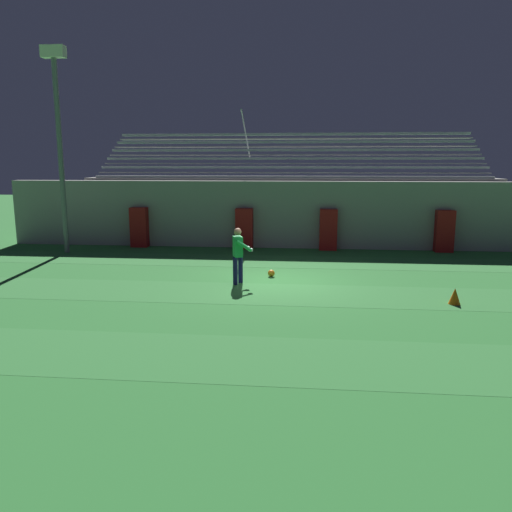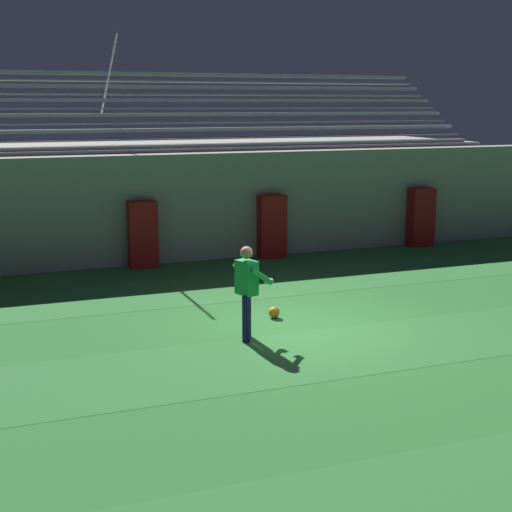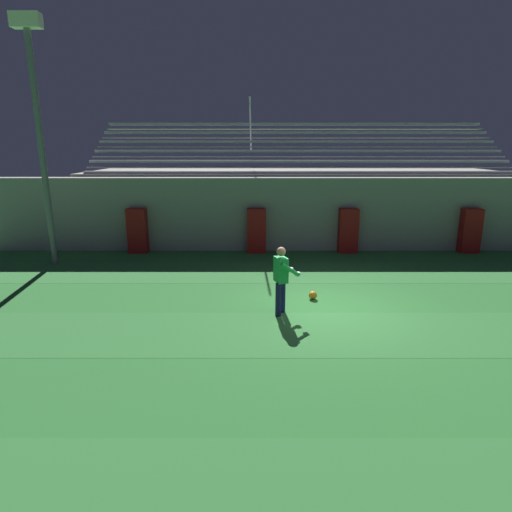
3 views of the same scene
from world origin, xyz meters
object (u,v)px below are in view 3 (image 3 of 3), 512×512
(padding_pillar_gate_left, at_px, (258,231))
(goalkeeper, at_px, (283,276))
(soccer_ball, at_px, (314,295))
(padding_pillar_far_right, at_px, (472,231))
(floodlight_pole, at_px, (39,113))
(padding_pillar_gate_right, at_px, (350,231))
(padding_pillar_far_left, at_px, (139,231))

(padding_pillar_gate_left, distance_m, goalkeeper, 6.25)
(soccer_ball, bearing_deg, padding_pillar_far_right, 38.13)
(floodlight_pole, bearing_deg, goalkeeper, -31.26)
(padding_pillar_gate_right, xyz_separation_m, floodlight_pole, (-10.48, -1.61, 4.15))
(padding_pillar_far_left, bearing_deg, padding_pillar_gate_left, 0.00)
(padding_pillar_gate_right, xyz_separation_m, padding_pillar_far_left, (-8.00, 0.00, 0.00))
(padding_pillar_far_right, relative_size, goalkeeper, 1.01)
(floodlight_pole, height_order, goalkeeper, floodlight_pole)
(floodlight_pole, bearing_deg, padding_pillar_far_left, 32.99)
(padding_pillar_far_right, relative_size, soccer_ball, 7.66)
(goalkeeper, bearing_deg, soccer_ball, 48.36)
(floodlight_pole, bearing_deg, padding_pillar_far_right, 6.08)
(padding_pillar_gate_right, relative_size, soccer_ball, 7.66)
(padding_pillar_gate_left, height_order, padding_pillar_gate_right, same)
(padding_pillar_far_right, height_order, goalkeeper, padding_pillar_far_right)
(padding_pillar_gate_left, xyz_separation_m, soccer_ball, (1.49, -5.20, -0.73))
(padding_pillar_far_left, relative_size, soccer_ball, 7.66)
(padding_pillar_gate_right, bearing_deg, padding_pillar_gate_left, 180.00)
(padding_pillar_gate_left, xyz_separation_m, floodlight_pole, (-7.00, -1.61, 4.15))
(padding_pillar_gate_left, distance_m, padding_pillar_gate_right, 3.48)
(padding_pillar_far_left, height_order, padding_pillar_far_right, same)
(padding_pillar_far_right, bearing_deg, floodlight_pole, -173.92)
(padding_pillar_gate_right, height_order, soccer_ball, padding_pillar_gate_right)
(padding_pillar_gate_left, relative_size, padding_pillar_far_right, 1.00)
(padding_pillar_gate_right, height_order, padding_pillar_far_right, same)
(floodlight_pole, xyz_separation_m, goalkeeper, (7.59, -4.61, -4.04))
(padding_pillar_far_right, xyz_separation_m, soccer_ball, (-6.63, -5.20, -0.73))
(padding_pillar_gate_left, relative_size, padding_pillar_far_left, 1.00)
(padding_pillar_far_right, distance_m, soccer_ball, 8.45)
(padding_pillar_gate_right, distance_m, soccer_ball, 5.62)
(padding_pillar_gate_left, relative_size, floodlight_pole, 0.21)
(padding_pillar_far_left, bearing_deg, floodlight_pole, -147.01)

